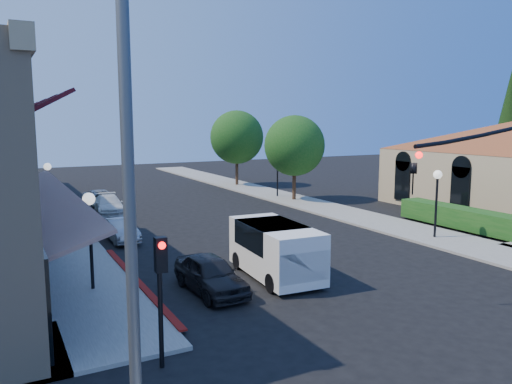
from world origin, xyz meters
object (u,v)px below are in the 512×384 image
street_tree_a (295,146)px  parked_car_c (109,205)px  lamppost_right_far (278,163)px  white_van (276,247)px  lamppost_right_near (437,187)px  parked_car_d (100,199)px  street_tree_b (237,137)px  parked_car_a (211,274)px  conifer_far (510,117)px  parked_car_b (121,230)px  lamppost_left_near (90,216)px  cobra_streetlight (150,169)px  secondary_signal (161,278)px  lamppost_left_far (48,177)px

street_tree_a → parked_car_c: street_tree_a is taller
lamppost_right_far → white_van: lamppost_right_far is taller
lamppost_right_near → parked_car_d: size_ratio=0.84×
street_tree_b → parked_car_c: size_ratio=1.70×
lamppost_right_far → parked_car_c: 13.50m
lamppost_right_near → parked_car_a: lamppost_right_near is taller
lamppost_right_near → white_van: (-10.40, -1.62, -1.53)m
conifer_far → parked_car_a: conifer_far is taller
parked_car_b → parked_car_d: size_ratio=0.81×
street_tree_b → parked_car_a: size_ratio=1.81×
lamppost_left_near → lamppost_right_far: same height
conifer_far → cobra_streetlight: conifer_far is taller
street_tree_b → lamppost_right_far: street_tree_b is taller
cobra_streetlight → parked_car_c: 25.96m
street_tree_b → parked_car_a: bearing=-117.6°
white_van → secondary_signal: bearing=-140.8°
parked_car_a → parked_car_c: parked_car_a is taller
lamppost_left_far → parked_car_a: 16.55m
cobra_streetlight → lamppost_left_far: cobra_streetlight is taller
parked_car_a → street_tree_b: bearing=60.3°
cobra_streetlight → parked_car_a: size_ratio=2.40×
parked_car_a → lamppost_left_near: bearing=149.5°
street_tree_b → lamppost_left_near: size_ratio=1.97×
conifer_far → parked_car_d: size_ratio=2.59×
white_van → parked_car_c: white_van is taller
street_tree_a → parked_car_b: bearing=-155.2°
conifer_far → parked_car_c: bearing=171.1°
parked_car_a → parked_car_b: parked_car_a is taller
street_tree_b → lamppost_right_near: bearing=-90.7°
street_tree_a → street_tree_b: 10.01m
lamppost_right_near → street_tree_b: bearing=89.3°
street_tree_a → lamppost_left_far: bearing=180.0°
conifer_far → secondary_signal: conifer_far is taller
lamppost_left_near → lamppost_right_far: 23.35m
cobra_streetlight → parked_car_b: size_ratio=2.72×
lamppost_right_near → parked_car_c: 20.28m
street_tree_a → parked_car_c: (-13.60, 1.16, -3.60)m
lamppost_left_near → lamppost_right_far: (17.00, 16.00, 0.00)m
lamppost_right_far → white_van: (-10.40, -17.62, -1.53)m
lamppost_right_near → parked_car_b: (-14.35, 7.21, -2.17)m
lamppost_left_near → parked_car_b: size_ratio=1.04×
conifer_far → parked_car_a: bearing=-159.9°
lamppost_right_far → parked_car_a: 22.48m
conifer_far → street_tree_a: bearing=168.2°
cobra_streetlight → secondary_signal: bearing=71.4°
lamppost_left_near → parked_car_a: 4.69m
lamppost_right_near → parked_car_b: 16.21m
cobra_streetlight → parked_car_b: bearing=79.2°
secondary_signal → cobra_streetlight: size_ratio=0.36×
conifer_far → white_van: size_ratio=2.29×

